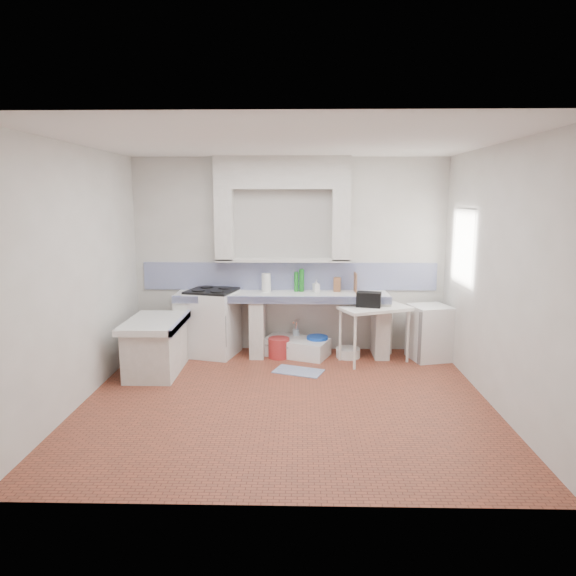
{
  "coord_description": "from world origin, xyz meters",
  "views": [
    {
      "loc": [
        0.15,
        -5.46,
        2.25
      ],
      "look_at": [
        0.0,
        1.0,
        1.1
      ],
      "focal_mm": 32.17,
      "sensor_mm": 36.0,
      "label": 1
    }
  ],
  "objects_px": {
    "sink": "(296,348)",
    "fridge": "(429,333)",
    "stove": "(213,323)",
    "side_table": "(374,334)"
  },
  "relations": [
    {
      "from": "stove",
      "to": "side_table",
      "type": "relative_size",
      "value": 1.0
    },
    {
      "from": "stove",
      "to": "sink",
      "type": "distance_m",
      "value": 1.25
    },
    {
      "from": "stove",
      "to": "side_table",
      "type": "xyz_separation_m",
      "value": [
        2.27,
        -0.27,
        -0.08
      ]
    },
    {
      "from": "stove",
      "to": "sink",
      "type": "height_order",
      "value": "stove"
    },
    {
      "from": "stove",
      "to": "fridge",
      "type": "height_order",
      "value": "stove"
    },
    {
      "from": "sink",
      "to": "fridge",
      "type": "distance_m",
      "value": 1.88
    },
    {
      "from": "sink",
      "to": "stove",
      "type": "bearing_deg",
      "value": -159.02
    },
    {
      "from": "stove",
      "to": "fridge",
      "type": "bearing_deg",
      "value": 11.9
    },
    {
      "from": "sink",
      "to": "fridge",
      "type": "bearing_deg",
      "value": 18.28
    },
    {
      "from": "stove",
      "to": "fridge",
      "type": "xyz_separation_m",
      "value": [
        3.06,
        -0.15,
        -0.08
      ]
    }
  ]
}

